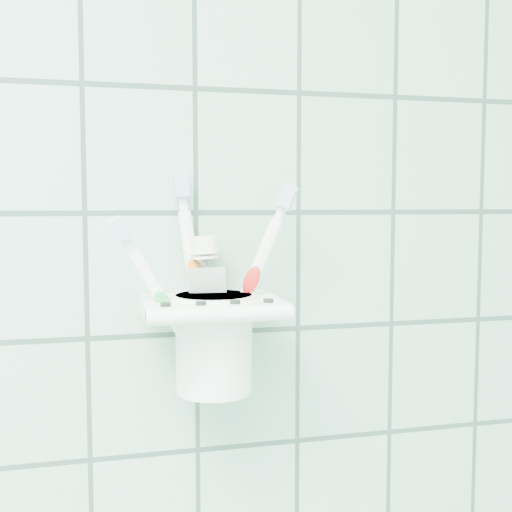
{
  "coord_description": "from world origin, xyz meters",
  "views": [
    {
      "loc": [
        0.54,
        0.57,
        1.38
      ],
      "look_at": [
        0.67,
        1.1,
        1.33
      ],
      "focal_mm": 45.0,
      "sensor_mm": 36.0,
      "label": 1
    }
  ],
  "objects_px": {
    "holder_bracket": "(211,308)",
    "cup": "(214,339)",
    "toothbrush_pink": "(213,289)",
    "toothbrush_blue": "(207,276)",
    "toothbrush_orange": "(211,274)",
    "toothpaste_tube": "(213,297)"
  },
  "relations": [
    {
      "from": "holder_bracket",
      "to": "cup",
      "type": "height_order",
      "value": "same"
    },
    {
      "from": "toothbrush_pink",
      "to": "toothbrush_blue",
      "type": "distance_m",
      "value": 0.02
    },
    {
      "from": "holder_bracket",
      "to": "toothbrush_orange",
      "type": "relative_size",
      "value": 0.64
    },
    {
      "from": "cup",
      "to": "toothpaste_tube",
      "type": "bearing_deg",
      "value": 83.68
    },
    {
      "from": "toothbrush_pink",
      "to": "toothbrush_blue",
      "type": "bearing_deg",
      "value": 97.36
    },
    {
      "from": "cup",
      "to": "toothbrush_pink",
      "type": "relative_size",
      "value": 0.53
    },
    {
      "from": "toothpaste_tube",
      "to": "holder_bracket",
      "type": "bearing_deg",
      "value": -96.85
    },
    {
      "from": "holder_bracket",
      "to": "toothbrush_blue",
      "type": "xyz_separation_m",
      "value": [
        -0.0,
        0.02,
        0.03
      ]
    },
    {
      "from": "holder_bracket",
      "to": "toothpaste_tube",
      "type": "xyz_separation_m",
      "value": [
        0.01,
        0.02,
        0.01
      ]
    },
    {
      "from": "toothbrush_pink",
      "to": "toothpaste_tube",
      "type": "xyz_separation_m",
      "value": [
        0.0,
        0.03,
        -0.01
      ]
    },
    {
      "from": "toothbrush_pink",
      "to": "toothpaste_tube",
      "type": "height_order",
      "value": "toothbrush_pink"
    },
    {
      "from": "toothpaste_tube",
      "to": "cup",
      "type": "bearing_deg",
      "value": -88.85
    },
    {
      "from": "cup",
      "to": "toothbrush_orange",
      "type": "relative_size",
      "value": 0.47
    },
    {
      "from": "toothbrush_orange",
      "to": "cup",
      "type": "bearing_deg",
      "value": -67.98
    },
    {
      "from": "cup",
      "to": "toothbrush_pink",
      "type": "height_order",
      "value": "toothbrush_pink"
    },
    {
      "from": "holder_bracket",
      "to": "cup",
      "type": "distance_m",
      "value": 0.03
    },
    {
      "from": "holder_bracket",
      "to": "cup",
      "type": "xyz_separation_m",
      "value": [
        0.0,
        0.0,
        -0.03
      ]
    },
    {
      "from": "toothbrush_pink",
      "to": "cup",
      "type": "bearing_deg",
      "value": 78.72
    },
    {
      "from": "toothbrush_blue",
      "to": "toothbrush_orange",
      "type": "xyz_separation_m",
      "value": [
        0.0,
        0.01,
        0.0
      ]
    },
    {
      "from": "toothbrush_blue",
      "to": "toothpaste_tube",
      "type": "distance_m",
      "value": 0.02
    },
    {
      "from": "toothbrush_orange",
      "to": "toothbrush_blue",
      "type": "bearing_deg",
      "value": -105.84
    },
    {
      "from": "toothbrush_pink",
      "to": "toothbrush_blue",
      "type": "xyz_separation_m",
      "value": [
        -0.0,
        0.02,
        0.01
      ]
    }
  ]
}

